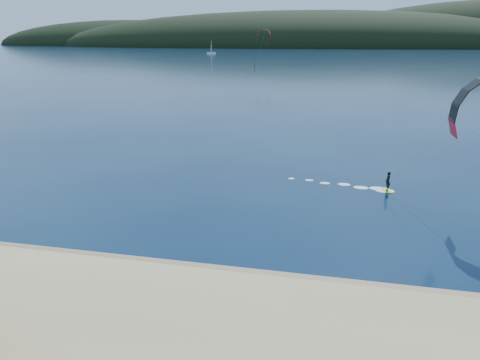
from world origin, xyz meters
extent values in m
plane|color=#071B39|center=(0.00, 0.00, 0.00)|extent=(1800.00, 1800.00, 0.00)
cube|color=#88714F|center=(0.00, 4.50, 0.05)|extent=(220.00, 2.50, 0.10)
ellipsoid|color=black|center=(-50.00, 720.00, 0.00)|extent=(840.00, 280.00, 110.00)
ellipsoid|color=black|center=(-380.00, 780.00, 0.00)|extent=(520.00, 220.00, 90.00)
cube|color=#A7E11A|center=(14.27, 24.61, 0.06)|extent=(0.83, 1.68, 0.09)
imported|color=black|center=(14.27, 24.61, 1.08)|extent=(0.61, 0.81, 1.98)
cylinder|color=gray|center=(18.38, 22.33, 5.03)|extent=(0.02, 0.02, 11.09)
cube|color=#A7E11A|center=(-32.04, 203.12, 0.05)|extent=(0.90, 1.38, 0.08)
imported|color=black|center=(-32.04, 203.12, 0.89)|extent=(0.87, 0.97, 1.63)
cylinder|color=gray|center=(-29.42, 200.58, 8.36)|extent=(0.02, 0.02, 15.76)
cube|color=white|center=(-109.66, 398.27, 0.52)|extent=(8.74, 5.18, 1.45)
cylinder|color=white|center=(-109.66, 398.27, 6.24)|extent=(0.21, 0.21, 11.43)
cube|color=white|center=(-109.60, 399.73, 6.24)|extent=(0.91, 2.58, 8.31)
cube|color=white|center=(-109.60, 396.61, 4.16)|extent=(0.71, 1.99, 5.20)
camera|label=1|loc=(8.46, -20.60, 15.19)|focal=32.99mm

